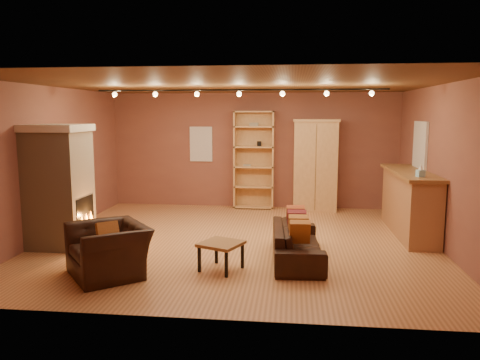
# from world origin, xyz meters

# --- Properties ---
(floor) EXTENTS (7.00, 7.00, 0.00)m
(floor) POSITION_xyz_m (0.00, 0.00, 0.00)
(floor) COLOR #A5673A
(floor) RESTS_ON ground
(ceiling) EXTENTS (7.00, 7.00, 0.00)m
(ceiling) POSITION_xyz_m (0.00, 0.00, 2.80)
(ceiling) COLOR brown
(ceiling) RESTS_ON back_wall
(back_wall) EXTENTS (7.00, 0.02, 2.80)m
(back_wall) POSITION_xyz_m (0.00, 3.25, 1.40)
(back_wall) COLOR brown
(back_wall) RESTS_ON floor
(left_wall) EXTENTS (0.02, 6.50, 2.80)m
(left_wall) POSITION_xyz_m (-3.50, 0.00, 1.40)
(left_wall) COLOR brown
(left_wall) RESTS_ON floor
(right_wall) EXTENTS (0.02, 6.50, 2.80)m
(right_wall) POSITION_xyz_m (3.50, 0.00, 1.40)
(right_wall) COLOR brown
(right_wall) RESTS_ON floor
(fireplace) EXTENTS (1.01, 0.98, 2.12)m
(fireplace) POSITION_xyz_m (-3.04, -0.60, 1.06)
(fireplace) COLOR tan
(fireplace) RESTS_ON floor
(back_window) EXTENTS (0.56, 0.04, 0.86)m
(back_window) POSITION_xyz_m (-1.30, 3.23, 1.55)
(back_window) COLOR silver
(back_window) RESTS_ON back_wall
(bookcase) EXTENTS (0.97, 0.38, 2.37)m
(bookcase) POSITION_xyz_m (0.03, 3.13, 1.20)
(bookcase) COLOR tan
(bookcase) RESTS_ON floor
(armoire) EXTENTS (1.07, 0.61, 2.17)m
(armoire) POSITION_xyz_m (1.50, 2.97, 1.09)
(armoire) COLOR tan
(armoire) RESTS_ON floor
(bar_counter) EXTENTS (0.67, 2.56, 1.23)m
(bar_counter) POSITION_xyz_m (3.20, 0.90, 0.62)
(bar_counter) COLOR #AD784F
(bar_counter) RESTS_ON floor
(tissue_box) EXTENTS (0.15, 0.15, 0.22)m
(tissue_box) POSITION_xyz_m (3.15, 0.06, 1.32)
(tissue_box) COLOR #87C1D9
(tissue_box) RESTS_ON bar_counter
(right_window) EXTENTS (0.05, 0.90, 1.00)m
(right_window) POSITION_xyz_m (3.47, 1.40, 1.65)
(right_window) COLOR silver
(right_window) RESTS_ON right_wall
(loveseat) EXTENTS (0.65, 1.92, 0.78)m
(loveseat) POSITION_xyz_m (1.05, -0.96, 0.38)
(loveseat) COLOR black
(loveseat) RESTS_ON floor
(armchair) EXTENTS (1.27, 1.33, 0.98)m
(armchair) POSITION_xyz_m (-1.63, -1.96, 0.49)
(armchair) COLOR black
(armchair) RESTS_ON floor
(coffee_table) EXTENTS (0.73, 0.73, 0.42)m
(coffee_table) POSITION_xyz_m (-0.07, -1.57, 0.36)
(coffee_table) COLOR olive
(coffee_table) RESTS_ON floor
(track_rail) EXTENTS (5.20, 0.09, 0.13)m
(track_rail) POSITION_xyz_m (0.00, 0.20, 2.68)
(track_rail) COLOR black
(track_rail) RESTS_ON ceiling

